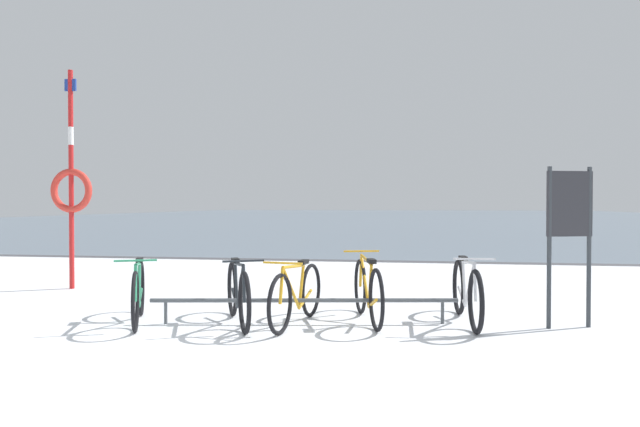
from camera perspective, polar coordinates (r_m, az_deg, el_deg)
name	(u,v)px	position (r m, az deg, el deg)	size (l,w,h in m)	color
ground	(386,218)	(57.79, 6.81, -0.47)	(80.00, 132.00, 0.08)	white
bike_rack	(304,301)	(6.69, -1.63, -8.99)	(3.62, 0.61, 0.31)	#4C5156
bicycle_0	(138,293)	(7.04, -18.11, -7.75)	(0.72, 1.54, 0.80)	black
bicycle_1	(238,294)	(6.71, -8.39, -8.13)	(0.79, 1.59, 0.81)	black
bicycle_2	(297,295)	(6.61, -2.41, -8.32)	(0.46, 1.70, 0.79)	black
bicycle_3	(368,291)	(6.81, 4.90, -7.89)	(0.57, 1.67, 0.83)	black
bicycle_4	(467,292)	(6.92, 14.79, -7.81)	(0.46, 1.79, 0.83)	black
info_sign	(569,219)	(6.99, 24.19, -0.56)	(0.54, 0.20, 1.85)	#33383D
rescue_post	(71,185)	(10.23, -24.13, 2.68)	(0.75, 0.11, 3.67)	red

